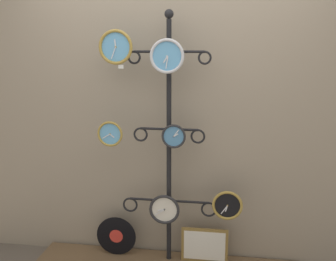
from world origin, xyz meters
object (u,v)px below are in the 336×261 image
object	(u,v)px
display_stand	(169,193)
clock_top_left	(116,47)
clock_top_center	(167,56)
clock_middle_center	(174,136)
clock_bottom_right	(227,205)
vinyl_record	(116,236)
clock_middle_left	(110,134)
clock_bottom_center	(164,209)
picture_frame	(204,245)

from	to	relation	value
display_stand	clock_top_left	distance (m)	1.23
clock_top_left	clock_top_center	size ratio (longest dim) A/B	1.02
clock_middle_center	clock_bottom_right	xyz separation A→B (m)	(0.43, -0.01, -0.54)
vinyl_record	clock_middle_left	bearing A→B (deg)	-85.78
clock_top_center	clock_middle_left	bearing A→B (deg)	-178.24
clock_middle_left	clock_bottom_center	world-z (taller)	clock_middle_left
clock_bottom_center	clock_middle_center	bearing A→B (deg)	16.30
clock_middle_center	clock_middle_left	bearing A→B (deg)	-175.74
clock_middle_center	picture_frame	size ratio (longest dim) A/B	0.49
clock_middle_center	clock_bottom_center	xyz separation A→B (m)	(-0.07, -0.02, -0.60)
clock_top_center	clock_bottom_right	bearing A→B (deg)	1.36
display_stand	clock_middle_left	world-z (taller)	display_stand
clock_top_left	clock_middle_left	bearing A→B (deg)	-150.25
clock_middle_center	picture_frame	world-z (taller)	clock_middle_center
clock_bottom_right	picture_frame	xyz separation A→B (m)	(-0.18, 0.08, -0.40)
clock_bottom_center	picture_frame	bearing A→B (deg)	15.38
clock_top_center	picture_frame	size ratio (longest dim) A/B	0.67
clock_top_center	clock_bottom_center	distance (m)	1.21
display_stand	picture_frame	bearing A→B (deg)	-0.78
display_stand	clock_middle_center	world-z (taller)	display_stand
clock_top_center	vinyl_record	distance (m)	1.59
clock_middle_left	clock_bottom_center	distance (m)	0.74
display_stand	picture_frame	xyz separation A→B (m)	(0.30, -0.00, -0.44)
display_stand	clock_bottom_center	world-z (taller)	display_stand
display_stand	clock_middle_left	size ratio (longest dim) A/B	10.28
clock_top_center	clock_bottom_center	world-z (taller)	clock_top_center
clock_bottom_right	picture_frame	bearing A→B (deg)	155.56
clock_middle_center	clock_bottom_right	distance (m)	0.69
display_stand	clock_middle_left	bearing A→B (deg)	-166.33
picture_frame	clock_top_left	bearing A→B (deg)	-173.95
clock_middle_left	clock_bottom_right	bearing A→B (deg)	1.55
display_stand	vinyl_record	world-z (taller)	display_stand
vinyl_record	clock_bottom_center	bearing A→B (deg)	-11.74
clock_top_center	clock_bottom_right	world-z (taller)	clock_top_center
clock_middle_center	clock_bottom_right	world-z (taller)	clock_middle_center
clock_top_center	picture_frame	world-z (taller)	clock_top_center
clock_middle_center	vinyl_record	distance (m)	1.04
clock_middle_left	clock_bottom_right	distance (m)	1.07
display_stand	clock_middle_center	bearing A→B (deg)	-56.20
display_stand	clock_top_left	size ratio (longest dim) A/B	7.96
display_stand	clock_top_center	distance (m)	1.11
picture_frame	clock_bottom_right	bearing A→B (deg)	-24.44
clock_top_left	clock_middle_center	distance (m)	0.80
display_stand	clock_middle_center	xyz separation A→B (m)	(0.05, -0.07, 0.49)
clock_middle_left	clock_top_center	bearing A→B (deg)	1.76
display_stand	clock_top_center	xyz separation A→B (m)	(0.00, -0.09, 1.10)
display_stand	clock_bottom_right	world-z (taller)	display_stand
clock_top_left	clock_bottom_right	world-z (taller)	clock_top_left
clock_top_center	display_stand	bearing A→B (deg)	91.78
clock_middle_center	clock_bottom_right	bearing A→B (deg)	-1.60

